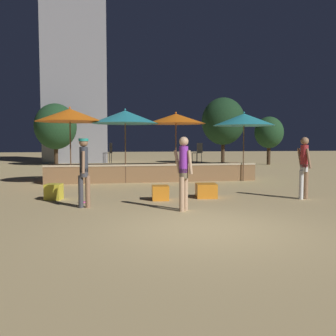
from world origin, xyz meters
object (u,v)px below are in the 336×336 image
(person_0, at_px, (84,168))
(bistro_chair_0, at_px, (109,151))
(cube_seat_0, at_px, (160,193))
(cube_seat_1, at_px, (206,191))
(frisbee_disc, at_px, (82,202))
(cube_seat_2, at_px, (54,192))
(bistro_chair_1, at_px, (198,151))
(background_tree_2, at_px, (56,127))
(person_1, at_px, (184,169))
(patio_umbrella_2, at_px, (244,120))
(person_2, at_px, (304,164))
(patio_umbrella_0, at_px, (176,119))
(background_tree_1, at_px, (223,121))
(background_tree_3, at_px, (269,133))
(patio_umbrella_3, at_px, (125,117))
(patio_umbrella_1, at_px, (70,115))

(person_0, height_order, bistro_chair_0, person_0)
(cube_seat_0, height_order, bistro_chair_0, bistro_chair_0)
(cube_seat_1, height_order, frisbee_disc, cube_seat_1)
(cube_seat_2, distance_m, bistro_chair_1, 7.71)
(cube_seat_1, bearing_deg, background_tree_2, 109.83)
(person_1, xyz_separation_m, bistro_chair_0, (-1.60, 8.04, 0.29))
(person_0, bearing_deg, bistro_chair_1, 55.76)
(patio_umbrella_2, distance_m, person_2, 5.65)
(cube_seat_0, distance_m, frisbee_disc, 2.30)
(bistro_chair_0, bearing_deg, cube_seat_1, 11.27)
(patio_umbrella_0, relative_size, cube_seat_2, 5.54)
(frisbee_disc, bearing_deg, bistro_chair_1, 48.56)
(patio_umbrella_0, height_order, background_tree_1, background_tree_1)
(cube_seat_0, height_order, background_tree_3, background_tree_3)
(patio_umbrella_2, distance_m, background_tree_3, 12.93)
(patio_umbrella_0, distance_m, frisbee_disc, 7.01)
(person_2, relative_size, background_tree_2, 0.41)
(patio_umbrella_0, distance_m, cube_seat_1, 5.51)
(background_tree_1, bearing_deg, frisbee_disc, -120.28)
(cube_seat_1, relative_size, frisbee_disc, 3.16)
(cube_seat_2, bearing_deg, person_2, -10.03)
(cube_seat_0, relative_size, person_0, 0.29)
(cube_seat_0, relative_size, person_1, 0.29)
(cube_seat_2, bearing_deg, background_tree_3, 46.74)
(bistro_chair_1, relative_size, frisbee_disc, 4.03)
(patio_umbrella_3, distance_m, person_0, 6.23)
(frisbee_disc, relative_size, background_tree_3, 0.06)
(patio_umbrella_1, relative_size, cube_seat_1, 4.53)
(person_1, distance_m, background_tree_1, 21.07)
(patio_umbrella_3, bearing_deg, cube_seat_1, -64.99)
(person_2, distance_m, bistro_chair_1, 6.42)
(frisbee_disc, bearing_deg, background_tree_1, 59.72)
(patio_umbrella_0, xyz_separation_m, frisbee_disc, (-3.84, -5.19, -2.74))
(cube_seat_1, height_order, person_0, person_0)
(cube_seat_0, xyz_separation_m, person_0, (-2.20, -0.91, 0.85))
(patio_umbrella_2, height_order, cube_seat_1, patio_umbrella_2)
(patio_umbrella_3, distance_m, person_1, 7.01)
(frisbee_disc, bearing_deg, person_1, -34.39)
(cube_seat_2, relative_size, background_tree_3, 0.15)
(person_1, distance_m, frisbee_disc, 3.29)
(patio_umbrella_0, relative_size, patio_umbrella_1, 0.96)
(patio_umbrella_0, xyz_separation_m, background_tree_3, (9.59, 10.79, -0.29))
(cube_seat_2, relative_size, person_0, 0.30)
(person_1, relative_size, background_tree_3, 0.51)
(patio_umbrella_0, relative_size, person_1, 1.63)
(patio_umbrella_3, xyz_separation_m, person_2, (5.00, -5.50, -1.73))
(patio_umbrella_3, height_order, cube_seat_0, patio_umbrella_3)
(person_2, bearing_deg, patio_umbrella_2, -104.06)
(person_1, bearing_deg, patio_umbrella_2, -169.29)
(cube_seat_2, distance_m, background_tree_3, 20.99)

